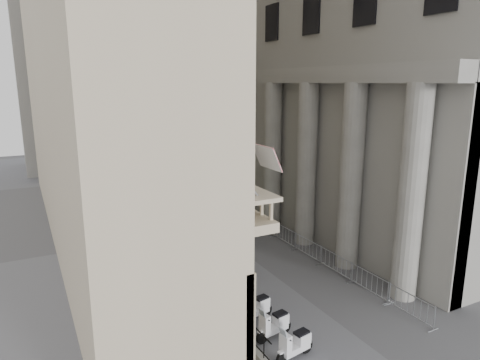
# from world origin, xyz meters

# --- Properties ---
(far_building) EXTENTS (22.00, 10.00, 30.00)m
(far_building) POSITION_xyz_m (0.00, 48.00, 15.00)
(far_building) COLOR #ADAAA3
(far_building) RESTS_ON ground
(iron_fence) EXTENTS (0.30, 28.00, 1.40)m
(iron_fence) POSITION_xyz_m (-4.30, 18.00, 0.00)
(iron_fence) COLOR black
(iron_fence) RESTS_ON ground
(blue_awning) EXTENTS (1.60, 3.00, 3.00)m
(blue_awning) POSITION_xyz_m (4.15, 26.00, 0.00)
(blue_awning) COLOR navy
(blue_awning) RESTS_ON ground
(flag) EXTENTS (1.00, 1.40, 8.20)m
(flag) POSITION_xyz_m (-4.00, 5.00, 0.00)
(flag) COLOR #9E0C11
(flag) RESTS_ON ground
(scooter_0) EXTENTS (1.47, 0.79, 1.50)m
(scooter_0) POSITION_xyz_m (-3.00, 4.42, 0.00)
(scooter_0) COLOR white
(scooter_0) RESTS_ON ground
(scooter_1) EXTENTS (1.47, 0.79, 1.50)m
(scooter_1) POSITION_xyz_m (-3.00, 5.90, 0.00)
(scooter_1) COLOR white
(scooter_1) RESTS_ON ground
(scooter_2) EXTENTS (1.47, 0.79, 1.50)m
(scooter_2) POSITION_xyz_m (-3.00, 7.37, 0.00)
(scooter_2) COLOR white
(scooter_2) RESTS_ON ground
(scooter_3) EXTENTS (1.47, 0.79, 1.50)m
(scooter_3) POSITION_xyz_m (-3.00, 8.84, 0.00)
(scooter_3) COLOR white
(scooter_3) RESTS_ON ground
(scooter_4) EXTENTS (1.47, 0.79, 1.50)m
(scooter_4) POSITION_xyz_m (-3.00, 10.31, 0.00)
(scooter_4) COLOR white
(scooter_4) RESTS_ON ground
(scooter_5) EXTENTS (1.47, 0.79, 1.50)m
(scooter_5) POSITION_xyz_m (-3.00, 11.79, 0.00)
(scooter_5) COLOR white
(scooter_5) RESTS_ON ground
(scooter_6) EXTENTS (1.47, 0.79, 1.50)m
(scooter_6) POSITION_xyz_m (-3.00, 13.26, 0.00)
(scooter_6) COLOR white
(scooter_6) RESTS_ON ground
(scooter_7) EXTENTS (1.47, 0.79, 1.50)m
(scooter_7) POSITION_xyz_m (-3.00, 14.73, 0.00)
(scooter_7) COLOR white
(scooter_7) RESTS_ON ground
(scooter_8) EXTENTS (1.47, 0.79, 1.50)m
(scooter_8) POSITION_xyz_m (-3.00, 16.21, 0.00)
(scooter_8) COLOR white
(scooter_8) RESTS_ON ground
(scooter_9) EXTENTS (1.47, 0.79, 1.50)m
(scooter_9) POSITION_xyz_m (-3.00, 17.68, 0.00)
(scooter_9) COLOR white
(scooter_9) RESTS_ON ground
(scooter_10) EXTENTS (1.47, 0.79, 1.50)m
(scooter_10) POSITION_xyz_m (-3.00, 19.15, 0.00)
(scooter_10) COLOR white
(scooter_10) RESTS_ON ground
(scooter_11) EXTENTS (1.47, 0.79, 1.50)m
(scooter_11) POSITION_xyz_m (-3.00, 20.63, 0.00)
(scooter_11) COLOR white
(scooter_11) RESTS_ON ground
(scooter_12) EXTENTS (1.47, 0.79, 1.50)m
(scooter_12) POSITION_xyz_m (-3.00, 22.10, 0.00)
(scooter_12) COLOR white
(scooter_12) RESTS_ON ground
(scooter_13) EXTENTS (1.47, 0.79, 1.50)m
(scooter_13) POSITION_xyz_m (-3.00, 23.57, 0.00)
(scooter_13) COLOR white
(scooter_13) RESTS_ON ground
(scooter_14) EXTENTS (1.47, 0.79, 1.50)m
(scooter_14) POSITION_xyz_m (-3.00, 25.04, 0.00)
(scooter_14) COLOR white
(scooter_14) RESTS_ON ground
(barrier_0) EXTENTS (0.60, 2.40, 1.10)m
(barrier_0) POSITION_xyz_m (3.07, 4.51, 0.00)
(barrier_0) COLOR #ADB0B5
(barrier_0) RESTS_ON ground
(barrier_1) EXTENTS (0.60, 2.40, 1.10)m
(barrier_1) POSITION_xyz_m (3.07, 7.01, 0.00)
(barrier_1) COLOR #ADB0B5
(barrier_1) RESTS_ON ground
(barrier_2) EXTENTS (0.60, 2.40, 1.10)m
(barrier_2) POSITION_xyz_m (3.07, 9.51, 0.00)
(barrier_2) COLOR #ADB0B5
(barrier_2) RESTS_ON ground
(barrier_3) EXTENTS (0.60, 2.40, 1.10)m
(barrier_3) POSITION_xyz_m (3.07, 12.01, 0.00)
(barrier_3) COLOR #ADB0B5
(barrier_3) RESTS_ON ground
(barrier_4) EXTENTS (0.60, 2.40, 1.10)m
(barrier_4) POSITION_xyz_m (3.07, 14.51, 0.00)
(barrier_4) COLOR #ADB0B5
(barrier_4) RESTS_ON ground
(barrier_5) EXTENTS (0.60, 2.40, 1.10)m
(barrier_5) POSITION_xyz_m (3.07, 17.01, 0.00)
(barrier_5) COLOR #ADB0B5
(barrier_5) RESTS_ON ground
(barrier_6) EXTENTS (0.60, 2.40, 1.10)m
(barrier_6) POSITION_xyz_m (3.07, 19.51, 0.00)
(barrier_6) COLOR #ADB0B5
(barrier_6) RESTS_ON ground
(barrier_7) EXTENTS (0.60, 2.40, 1.10)m
(barrier_7) POSITION_xyz_m (3.07, 22.01, 0.00)
(barrier_7) COLOR #ADB0B5
(barrier_7) RESTS_ON ground
(security_tent) EXTENTS (4.51, 4.51, 3.67)m
(security_tent) POSITION_xyz_m (-2.22, 21.35, 3.06)
(security_tent) COLOR white
(security_tent) RESTS_ON ground
(street_lamp) EXTENTS (2.80, 1.08, 8.91)m
(street_lamp) POSITION_xyz_m (-2.89, 26.18, 5.35)
(street_lamp) COLOR gray
(street_lamp) RESTS_ON ground
(info_kiosk) EXTENTS (0.41, 0.86, 1.75)m
(info_kiosk) POSITION_xyz_m (-4.19, 17.97, 0.89)
(info_kiosk) COLOR black
(info_kiosk) RESTS_ON ground
(pedestrian_a) EXTENTS (0.78, 0.66, 1.82)m
(pedestrian_a) POSITION_xyz_m (-0.80, 21.51, 0.91)
(pedestrian_a) COLOR black
(pedestrian_a) RESTS_ON ground
(pedestrian_b) EXTENTS (0.95, 0.80, 1.74)m
(pedestrian_b) POSITION_xyz_m (1.39, 25.88, 0.87)
(pedestrian_b) COLOR black
(pedestrian_b) RESTS_ON ground
(pedestrian_c) EXTENTS (0.88, 0.61, 1.74)m
(pedestrian_c) POSITION_xyz_m (-0.95, 33.22, 0.87)
(pedestrian_c) COLOR black
(pedestrian_c) RESTS_ON ground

